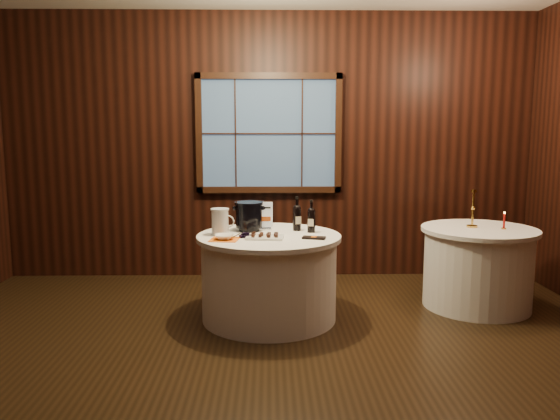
{
  "coord_description": "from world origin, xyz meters",
  "views": [
    {
      "loc": [
        0.01,
        -3.75,
        1.69
      ],
      "look_at": [
        0.1,
        0.9,
        1.01
      ],
      "focal_mm": 35.0,
      "sensor_mm": 36.0,
      "label": 1
    }
  ],
  "objects_px": {
    "main_table": "(269,277)",
    "chocolate_box": "(314,238)",
    "chocolate_plate": "(265,236)",
    "glass_pitcher": "(220,221)",
    "port_bottle_left": "(297,216)",
    "port_bottle_right": "(311,218)",
    "brass_candlestick": "(473,214)",
    "cracker_bowl": "(224,237)",
    "red_candle": "(504,222)",
    "sign_stand": "(264,220)",
    "ice_bucket": "(249,216)",
    "grape_bunch": "(245,235)",
    "side_table": "(477,267)"
  },
  "relations": [
    {
      "from": "glass_pitcher",
      "to": "cracker_bowl",
      "type": "distance_m",
      "value": 0.25
    },
    {
      "from": "port_bottle_left",
      "to": "port_bottle_right",
      "type": "relative_size",
      "value": 1.06
    },
    {
      "from": "chocolate_plate",
      "to": "glass_pitcher",
      "type": "bearing_deg",
      "value": 155.25
    },
    {
      "from": "ice_bucket",
      "to": "cracker_bowl",
      "type": "bearing_deg",
      "value": -115.03
    },
    {
      "from": "grape_bunch",
      "to": "brass_candlestick",
      "type": "bearing_deg",
      "value": 12.52
    },
    {
      "from": "ice_bucket",
      "to": "grape_bunch",
      "type": "height_order",
      "value": "ice_bucket"
    },
    {
      "from": "port_bottle_right",
      "to": "cracker_bowl",
      "type": "distance_m",
      "value": 0.83
    },
    {
      "from": "cracker_bowl",
      "to": "red_candle",
      "type": "xyz_separation_m",
      "value": [
        2.58,
        0.44,
        0.04
      ]
    },
    {
      "from": "chocolate_box",
      "to": "ice_bucket",
      "type": "bearing_deg",
      "value": 160.53
    },
    {
      "from": "cracker_bowl",
      "to": "chocolate_box",
      "type": "bearing_deg",
      "value": 2.04
    },
    {
      "from": "sign_stand",
      "to": "red_candle",
      "type": "bearing_deg",
      "value": -5.93
    },
    {
      "from": "port_bottle_left",
      "to": "ice_bucket",
      "type": "relative_size",
      "value": 1.18
    },
    {
      "from": "sign_stand",
      "to": "glass_pitcher",
      "type": "distance_m",
      "value": 0.45
    },
    {
      "from": "port_bottle_left",
      "to": "cracker_bowl",
      "type": "distance_m",
      "value": 0.77
    },
    {
      "from": "main_table",
      "to": "chocolate_box",
      "type": "distance_m",
      "value": 0.58
    },
    {
      "from": "port_bottle_right",
      "to": "glass_pitcher",
      "type": "xyz_separation_m",
      "value": [
        -0.82,
        -0.09,
        -0.01
      ]
    },
    {
      "from": "main_table",
      "to": "side_table",
      "type": "distance_m",
      "value": 2.02
    },
    {
      "from": "ice_bucket",
      "to": "cracker_bowl",
      "type": "xyz_separation_m",
      "value": [
        -0.19,
        -0.41,
        -0.12
      ]
    },
    {
      "from": "main_table",
      "to": "port_bottle_right",
      "type": "xyz_separation_m",
      "value": [
        0.38,
        0.11,
        0.51
      ]
    },
    {
      "from": "port_bottle_right",
      "to": "brass_candlestick",
      "type": "bearing_deg",
      "value": 21.95
    },
    {
      "from": "glass_pitcher",
      "to": "brass_candlestick",
      "type": "bearing_deg",
      "value": 23.04
    },
    {
      "from": "chocolate_box",
      "to": "cracker_bowl",
      "type": "height_order",
      "value": "cracker_bowl"
    },
    {
      "from": "side_table",
      "to": "ice_bucket",
      "type": "height_order",
      "value": "ice_bucket"
    },
    {
      "from": "chocolate_plate",
      "to": "chocolate_box",
      "type": "height_order",
      "value": "chocolate_plate"
    },
    {
      "from": "grape_bunch",
      "to": "glass_pitcher",
      "type": "height_order",
      "value": "glass_pitcher"
    },
    {
      "from": "sign_stand",
      "to": "glass_pitcher",
      "type": "xyz_separation_m",
      "value": [
        -0.38,
        -0.23,
        0.03
      ]
    },
    {
      "from": "cracker_bowl",
      "to": "ice_bucket",
      "type": "bearing_deg",
      "value": 64.97
    },
    {
      "from": "glass_pitcher",
      "to": "cracker_bowl",
      "type": "relative_size",
      "value": 1.42
    },
    {
      "from": "ice_bucket",
      "to": "grape_bunch",
      "type": "xyz_separation_m",
      "value": [
        -0.02,
        -0.34,
        -0.12
      ]
    },
    {
      "from": "chocolate_plate",
      "to": "port_bottle_left",
      "type": "bearing_deg",
      "value": 51.45
    },
    {
      "from": "main_table",
      "to": "sign_stand",
      "type": "bearing_deg",
      "value": 101.17
    },
    {
      "from": "chocolate_plate",
      "to": "red_candle",
      "type": "xyz_separation_m",
      "value": [
        2.24,
        0.4,
        0.05
      ]
    },
    {
      "from": "port_bottle_left",
      "to": "side_table",
      "type": "bearing_deg",
      "value": -15.83
    },
    {
      "from": "glass_pitcher",
      "to": "port_bottle_left",
      "type": "bearing_deg",
      "value": 30.34
    },
    {
      "from": "chocolate_plate",
      "to": "grape_bunch",
      "type": "relative_size",
      "value": 1.82
    },
    {
      "from": "port_bottle_left",
      "to": "glass_pitcher",
      "type": "distance_m",
      "value": 0.71
    },
    {
      "from": "port_bottle_right",
      "to": "chocolate_box",
      "type": "bearing_deg",
      "value": -76.25
    },
    {
      "from": "chocolate_box",
      "to": "port_bottle_right",
      "type": "bearing_deg",
      "value": 104.76
    },
    {
      "from": "side_table",
      "to": "cracker_bowl",
      "type": "relative_size",
      "value": 6.58
    },
    {
      "from": "ice_bucket",
      "to": "main_table",
      "type": "bearing_deg",
      "value": -47.89
    },
    {
      "from": "chocolate_plate",
      "to": "ice_bucket",
      "type": "bearing_deg",
      "value": 112.24
    },
    {
      "from": "sign_stand",
      "to": "port_bottle_left",
      "type": "distance_m",
      "value": 0.32
    },
    {
      "from": "port_bottle_left",
      "to": "chocolate_plate",
      "type": "xyz_separation_m",
      "value": [
        -0.29,
        -0.37,
        -0.12
      ]
    },
    {
      "from": "main_table",
      "to": "chocolate_box",
      "type": "relative_size",
      "value": 6.6
    },
    {
      "from": "chocolate_box",
      "to": "brass_candlestick",
      "type": "bearing_deg",
      "value": 33.14
    },
    {
      "from": "grape_bunch",
      "to": "cracker_bowl",
      "type": "distance_m",
      "value": 0.19
    },
    {
      "from": "grape_bunch",
      "to": "cracker_bowl",
      "type": "relative_size",
      "value": 1.13
    },
    {
      "from": "port_bottle_right",
      "to": "chocolate_box",
      "type": "xyz_separation_m",
      "value": [
        0.0,
        -0.29,
        -0.12
      ]
    },
    {
      "from": "port_bottle_right",
      "to": "brass_candlestick",
      "type": "height_order",
      "value": "brass_candlestick"
    },
    {
      "from": "glass_pitcher",
      "to": "side_table",
      "type": "bearing_deg",
      "value": 21.89
    }
  ]
}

